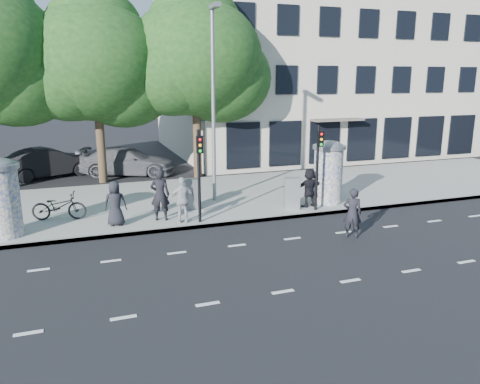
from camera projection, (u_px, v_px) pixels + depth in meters
name	position (u px, v px, depth m)	size (l,w,h in m)	color
ground	(252.00, 261.00, 14.00)	(120.00, 120.00, 0.00)	black
sidewalk	(192.00, 199.00, 20.85)	(40.00, 8.00, 0.15)	gray
curb	(218.00, 224.00, 17.23)	(40.00, 0.10, 0.16)	slate
lane_dash_near	(283.00, 292.00, 11.99)	(32.00, 0.12, 0.01)	silver
lane_dash_far	(237.00, 245.00, 15.28)	(32.00, 0.12, 0.01)	silver
ad_column_left	(0.00, 196.00, 15.42)	(1.36, 1.36, 2.65)	beige
ad_column_right	(328.00, 171.00, 19.62)	(1.36, 1.36, 2.65)	beige
traffic_pole_near	(199.00, 167.00, 16.75)	(0.22, 0.31, 3.40)	black
traffic_pole_far	(318.00, 159.00, 18.30)	(0.22, 0.31, 3.40)	black
street_lamp	(214.00, 91.00, 19.19)	(0.25, 0.93, 8.00)	slate
tree_near_left	(95.00, 62.00, 23.05)	(6.80, 6.80, 8.97)	#38281C
tree_center	(195.00, 58.00, 24.24)	(7.00, 7.00, 9.30)	#38281C
building	(307.00, 68.00, 34.75)	(20.30, 15.85, 12.00)	#B8AD9A
ped_a	(115.00, 203.00, 16.69)	(0.80, 0.52, 1.64)	black
ped_b	(160.00, 195.00, 17.28)	(0.71, 0.47, 1.95)	black
ped_e	(183.00, 200.00, 17.00)	(1.00, 0.57, 1.71)	#A6A5A8
ped_f	(309.00, 187.00, 19.15)	(1.50, 0.54, 1.61)	black
man_road	(352.00, 213.00, 15.88)	(0.63, 0.41, 1.73)	black
bicycle	(59.00, 206.00, 17.43)	(1.98, 0.69, 1.04)	black
cabinet_left	(193.00, 194.00, 18.88)	(0.59, 0.43, 1.24)	slate
cabinet_right	(292.00, 193.00, 18.90)	(0.61, 0.45, 1.28)	gray
car_mid	(49.00, 163.00, 25.57)	(4.91, 1.71, 1.62)	black
car_right	(128.00, 161.00, 26.17)	(5.24, 2.13, 1.52)	#505156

